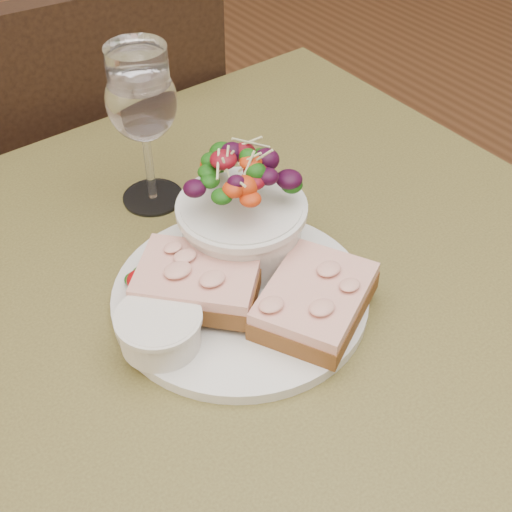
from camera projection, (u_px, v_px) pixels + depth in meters
cafe_table at (252, 370)px, 0.77m from camera, size 0.80×0.80×0.75m
chair_far at (94, 267)px, 1.41m from camera, size 0.47×0.47×0.90m
dinner_plate at (240, 296)px, 0.70m from camera, size 0.25×0.25×0.01m
sandwich_front at (315, 300)px, 0.67m from camera, size 0.15×0.13×0.03m
sandwich_back at (198, 281)px, 0.68m from camera, size 0.14×0.14×0.03m
ramekin at (159, 328)px, 0.64m from camera, size 0.07×0.07×0.04m
salad_bowl at (242, 206)px, 0.71m from camera, size 0.12×0.12×0.13m
garnish at (143, 275)px, 0.71m from camera, size 0.05×0.04×0.02m
wine_glass at (142, 105)px, 0.75m from camera, size 0.08×0.08×0.18m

